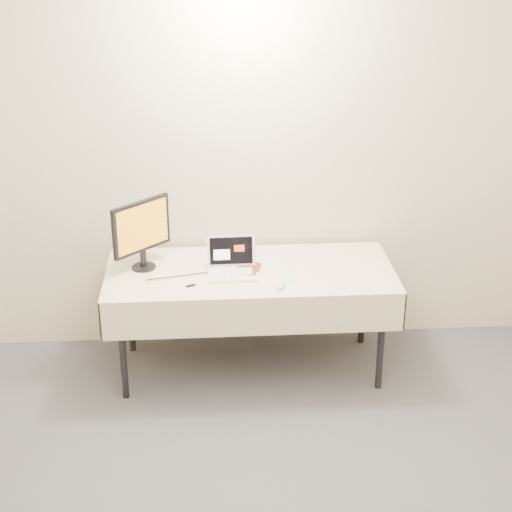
{
  "coord_description": "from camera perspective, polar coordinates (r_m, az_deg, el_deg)",
  "views": [
    {
      "loc": [
        -0.28,
        -2.54,
        2.87
      ],
      "look_at": [
        0.03,
        1.99,
        0.86
      ],
      "focal_mm": 55.0,
      "sensor_mm": 36.0,
      "label": 1
    }
  ],
  "objects": [
    {
      "name": "book",
      "position": [
        5.03,
        -1.47,
        0.03
      ],
      "size": [
        0.15,
        0.06,
        0.2
      ],
      "primitive_type": "imported",
      "rotation": [
        0.0,
        0.0,
        -0.29
      ],
      "color": "#91451A",
      "rests_on": "table"
    },
    {
      "name": "clicker",
      "position": [
        4.83,
        1.85,
        -2.14
      ],
      "size": [
        0.07,
        0.11,
        0.02
      ],
      "primitive_type": "ellipsoid",
      "rotation": [
        0.0,
        0.0,
        -0.25
      ],
      "color": "silver",
      "rests_on": "table"
    },
    {
      "name": "paper_form",
      "position": [
        5.04,
        2.24,
        -1.15
      ],
      "size": [
        0.13,
        0.29,
        0.0
      ],
      "primitive_type": "cube",
      "rotation": [
        0.0,
        0.0,
        -0.06
      ],
      "color": "#BFE2B4",
      "rests_on": "table"
    },
    {
      "name": "monitor",
      "position": [
        5.04,
        -8.33,
        1.92
      ],
      "size": [
        0.34,
        0.33,
        0.46
      ],
      "rotation": [
        0.0,
        0.0,
        0.76
      ],
      "color": "black",
      "rests_on": "table"
    },
    {
      "name": "usb_dongle",
      "position": [
        4.86,
        -4.78,
        -2.16
      ],
      "size": [
        0.06,
        0.04,
        0.01
      ],
      "primitive_type": "cube",
      "rotation": [
        0.0,
        0.0,
        0.38
      ],
      "color": "black",
      "rests_on": "table"
    },
    {
      "name": "back_wall",
      "position": [
        5.27,
        -0.76,
        7.12
      ],
      "size": [
        4.0,
        0.1,
        2.7
      ],
      "primitive_type": "cube",
      "color": "beige",
      "rests_on": "ground"
    },
    {
      "name": "alarm_clock",
      "position": [
        5.26,
        -1.9,
        0.27
      ],
      "size": [
        0.14,
        0.09,
        0.05
      ],
      "rotation": [
        0.0,
        0.0,
        0.29
      ],
      "color": "black",
      "rests_on": "table"
    },
    {
      "name": "laptop",
      "position": [
        5.02,
        -1.75,
        -0.61
      ],
      "size": [
        0.32,
        0.28,
        0.22
      ],
      "rotation": [
        0.0,
        0.0,
        0.03
      ],
      "color": "white",
      "rests_on": "table"
    },
    {
      "name": "table",
      "position": [
        5.09,
        -0.43,
        -1.66
      ],
      "size": [
        1.86,
        0.81,
        0.74
      ],
      "color": "black",
      "rests_on": "ground"
    }
  ]
}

